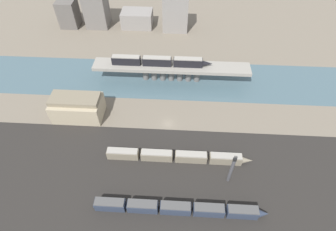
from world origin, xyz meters
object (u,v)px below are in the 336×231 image
train_yard_mid (177,156)px  signal_tower (231,170)px  warehouse_building (77,107)px  train_yard_near (179,208)px  train_on_bridge (160,61)px

train_yard_mid → signal_tower: signal_tower is taller
warehouse_building → train_yard_near: bearing=-42.2°
train_yard_mid → warehouse_building: 43.87m
train_yard_mid → warehouse_building: bearing=154.6°
warehouse_building → signal_tower: size_ratio=1.49×
train_on_bridge → warehouse_building: size_ratio=2.30×
train_on_bridge → train_yard_near: (10.23, -61.21, -7.92)m
train_on_bridge → warehouse_building: bearing=-141.4°
train_on_bridge → warehouse_building: train_on_bridge is taller
train_yard_near → train_yard_mid: train_yard_near is taller
train_yard_near → train_yard_mid: 18.21m
train_on_bridge → train_yard_mid: train_on_bridge is taller
signal_tower → warehouse_building: bearing=155.5°
train_on_bridge → signal_tower: signal_tower is taller
train_on_bridge → train_yard_mid: size_ratio=0.87×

